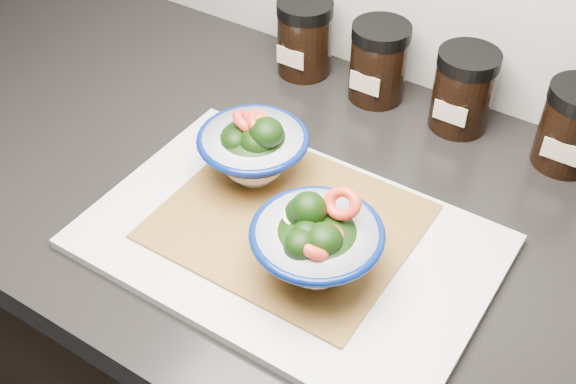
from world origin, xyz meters
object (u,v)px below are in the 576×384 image
Objects in this scene: bowl_left at (254,149)px; spice_jar_c at (463,90)px; bowl_right at (316,244)px; spice_jar_a at (305,37)px; cutting_board at (289,242)px; spice_jar_d at (573,126)px; spice_jar_b at (379,62)px.

bowl_left is 1.19× the size of spice_jar_c.
bowl_right is 1.24× the size of spice_jar_a.
spice_jar_a is (-0.18, 0.32, 0.05)m from cutting_board.
spice_jar_a is 1.00× the size of spice_jar_c.
bowl_left is at bearing -140.39° from spice_jar_d.
cutting_board is 0.39m from spice_jar_d.
cutting_board is at bearing -80.05° from spice_jar_b.
cutting_board is 0.08m from bowl_right.
spice_jar_d is (0.16, 0.35, -0.00)m from bowl_right.
spice_jar_c is (0.07, 0.32, 0.05)m from cutting_board.
cutting_board is 3.34× the size of bowl_left.
bowl_right is 0.35m from spice_jar_c.
spice_jar_a is at bearing 180.00° from spice_jar_d.
bowl_right is at bearing -33.16° from bowl_left.
bowl_right reaches higher than bowl_left.
spice_jar_c is (0.25, 0.00, 0.00)m from spice_jar_a.
spice_jar_b and spice_jar_d have the same top height.
spice_jar_c reaches higher than cutting_board.
bowl_left is 0.27m from spice_jar_a.
spice_jar_a is at bearing 180.00° from spice_jar_c.
cutting_board is 3.20× the size of bowl_right.
bowl_left reaches higher than spice_jar_a.
spice_jar_b is 1.00× the size of spice_jar_c.
spice_jar_a is at bearing 119.24° from cutting_board.
cutting_board is 3.98× the size of spice_jar_d.
bowl_right reaches higher than spice_jar_d.
spice_jar_c is at bearing 87.13° from bowl_right.
bowl_right reaches higher than spice_jar_b.
cutting_board is at bearing -124.27° from spice_jar_d.
spice_jar_b reaches higher than cutting_board.
cutting_board is at bearing -34.75° from bowl_left.
spice_jar_b is at bearing 0.00° from spice_jar_a.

